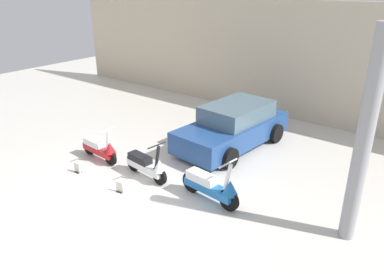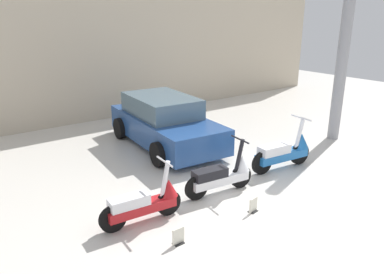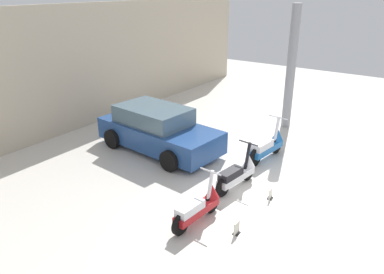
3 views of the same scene
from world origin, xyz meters
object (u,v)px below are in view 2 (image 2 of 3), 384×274
Objects in this scene: placard_near_left_scooter at (178,237)px; placard_near_right_scooter at (253,206)px; scooter_front_left at (145,202)px; support_column_side at (342,65)px; car_rear_left at (165,122)px; scooter_front_center at (284,151)px; scooter_front_right at (222,175)px.

placard_near_right_scooter is (1.57, 0.01, 0.00)m from placard_near_left_scooter.
placard_near_left_scooter is (0.08, -0.83, -0.24)m from scooter_front_left.
placard_near_right_scooter is at bearing -161.46° from support_column_side.
car_rear_left reaches higher than placard_near_right_scooter.
scooter_front_center is 2.15m from placard_near_right_scooter.
scooter_front_center reaches higher than placard_near_right_scooter.
scooter_front_left reaches higher than placard_near_left_scooter.
placard_near_right_scooter is (-0.65, -3.83, -0.49)m from car_rear_left.
placard_near_right_scooter is (-1.91, -0.97, -0.28)m from scooter_front_center.
placard_near_right_scooter is at bearing -22.29° from scooter_front_left.
scooter_front_right is at bearing 6.00° from scooter_front_left.
placard_near_right_scooter is at bearing -4.99° from car_rear_left.
placard_near_left_scooter is at bearing -165.84° from support_column_side.
scooter_front_right is 5.61× the size of placard_near_left_scooter.
placard_near_left_scooter is at bearing -144.94° from scooter_front_right.
scooter_front_left is at bearing -171.85° from scooter_front_right.
scooter_front_left reaches higher than placard_near_right_scooter.
car_rear_left is 4.47m from placard_near_left_scooter.
placard_near_right_scooter is at bearing -86.71° from scooter_front_right.
scooter_front_right is 0.37× the size of support_column_side.
scooter_front_right reaches higher than scooter_front_left.
scooter_front_center is 3.21m from support_column_side.
support_column_side is at bearing 64.83° from car_rear_left.
car_rear_left is at bearing 80.38° from placard_near_right_scooter.
placard_near_left_scooter and placard_near_right_scooter have the same top height.
placard_near_right_scooter is (1.65, -0.82, -0.24)m from scooter_front_left.
scooter_front_left is 0.37× the size of car_rear_left.
scooter_front_left is 0.98× the size of scooter_front_right.
car_rear_left is at bearing 60.00° from placard_near_left_scooter.
scooter_front_right is 0.92× the size of scooter_front_center.
scooter_front_center is 6.12× the size of placard_near_right_scooter.
placard_near_left_scooter is 1.57m from placard_near_right_scooter.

